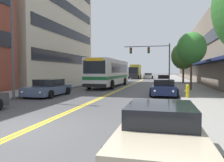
% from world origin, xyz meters
% --- Properties ---
extents(ground_plane, '(240.00, 240.00, 0.00)m').
position_xyz_m(ground_plane, '(0.00, 37.00, 0.00)').
color(ground_plane, '#4C4C4F').
extents(sidewalk_left, '(3.72, 106.00, 0.14)m').
position_xyz_m(sidewalk_left, '(-7.36, 37.00, 0.07)').
color(sidewalk_left, gray).
rests_on(sidewalk_left, ground_plane).
extents(sidewalk_right, '(3.72, 106.00, 0.14)m').
position_xyz_m(sidewalk_right, '(7.36, 37.00, 0.07)').
color(sidewalk_right, gray).
rests_on(sidewalk_right, ground_plane).
extents(centre_line, '(0.34, 106.00, 0.01)m').
position_xyz_m(centre_line, '(0.00, 37.00, 0.00)').
color(centre_line, yellow).
rests_on(centre_line, ground_plane).
extents(storefront_row_right, '(9.10, 68.00, 9.30)m').
position_xyz_m(storefront_row_right, '(13.45, 37.00, 4.65)').
color(storefront_row_right, gray).
rests_on(storefront_row_right, ground_plane).
extents(city_bus, '(2.81, 12.56, 3.22)m').
position_xyz_m(city_bus, '(-2.09, 19.63, 1.82)').
color(city_bus, silver).
rests_on(city_bus, ground_plane).
extents(car_white_parked_left_mid, '(2.02, 4.27, 1.31)m').
position_xyz_m(car_white_parked_left_mid, '(-4.25, 30.07, 0.61)').
color(car_white_parked_left_mid, white).
rests_on(car_white_parked_left_mid, ground_plane).
extents(car_slate_blue_parked_left_far, '(2.21, 4.59, 1.29)m').
position_xyz_m(car_slate_blue_parked_left_far, '(-4.29, 8.60, 0.59)').
color(car_slate_blue_parked_left_far, '#475675').
rests_on(car_slate_blue_parked_left_far, ground_plane).
extents(car_champagne_parked_right_foreground, '(1.98, 4.24, 1.19)m').
position_xyz_m(car_champagne_parked_right_foreground, '(4.30, -1.67, 0.56)').
color(car_champagne_parked_right_foreground, beige).
rests_on(car_champagne_parked_right_foreground, ground_plane).
extents(car_red_parked_right_mid, '(2.01, 4.73, 1.31)m').
position_xyz_m(car_red_parked_right_mid, '(4.33, 26.68, 0.60)').
color(car_red_parked_right_mid, maroon).
rests_on(car_red_parked_right_mid, ground_plane).
extents(car_navy_parked_right_far, '(2.04, 4.79, 1.25)m').
position_xyz_m(car_navy_parked_right_far, '(4.39, 11.24, 0.59)').
color(car_navy_parked_right_far, '#19234C').
rests_on(car_navy_parked_right_far, ground_plane).
extents(car_silver_moving_lead, '(2.16, 4.32, 1.36)m').
position_xyz_m(car_silver_moving_lead, '(0.81, 46.52, 0.64)').
color(car_silver_moving_lead, '#B7B7BC').
rests_on(car_silver_moving_lead, ground_plane).
extents(box_truck, '(2.54, 6.87, 3.41)m').
position_xyz_m(box_truck, '(-2.38, 46.40, 1.73)').
color(box_truck, '#232328').
rests_on(box_truck, ground_plane).
extents(traffic_signal_mast, '(7.03, 0.38, 6.06)m').
position_xyz_m(traffic_signal_mast, '(2.72, 27.62, 4.36)').
color(traffic_signal_mast, '#47474C').
rests_on(traffic_signal_mast, ground_plane).
extents(street_lamp_left_near, '(1.82, 0.28, 7.33)m').
position_xyz_m(street_lamp_left_near, '(-5.06, 5.89, 4.34)').
color(street_lamp_left_near, '#47474C').
rests_on(street_lamp_left_near, ground_plane).
extents(street_tree_right_mid, '(2.70, 2.70, 5.44)m').
position_xyz_m(street_tree_right_mid, '(6.90, 15.25, 4.08)').
color(street_tree_right_mid, brown).
rests_on(street_tree_right_mid, sidewalk_right).
extents(street_tree_right_far, '(3.68, 3.68, 6.09)m').
position_xyz_m(street_tree_right_far, '(7.29, 28.39, 4.19)').
color(street_tree_right_far, brown).
rests_on(street_tree_right_far, sidewalk_right).
extents(fire_hydrant, '(0.31, 0.23, 0.89)m').
position_xyz_m(fire_hydrant, '(5.95, 8.89, 0.58)').
color(fire_hydrant, yellow).
rests_on(fire_hydrant, sidewalk_right).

